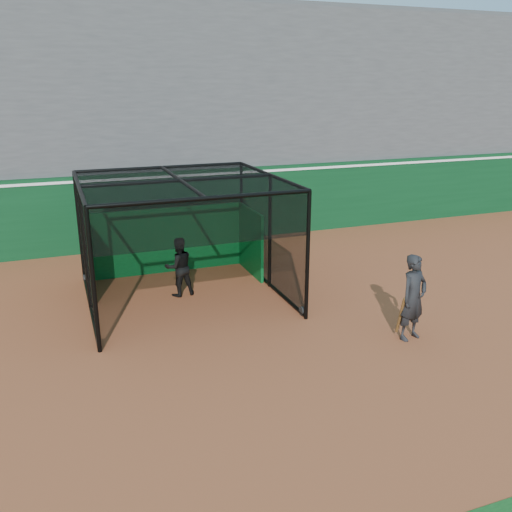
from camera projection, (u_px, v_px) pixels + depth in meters
name	position (u px, v px, depth m)	size (l,w,h in m)	color
ground	(250.00, 354.00, 11.02)	(120.00, 120.00, 0.00)	brown
outfield_wall	(164.00, 207.00, 18.21)	(50.00, 0.50, 2.50)	#0A381A
grandstand	(140.00, 105.00, 20.61)	(50.00, 7.85, 8.95)	#4C4C4F
batting_cage	(183.00, 241.00, 13.49)	(4.76, 4.66, 3.03)	black
batter	(179.00, 267.00, 13.87)	(0.75, 0.59, 1.55)	black
on_deck_player	(413.00, 298.00, 11.43)	(0.77, 0.61, 1.88)	black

